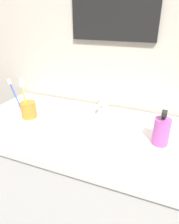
% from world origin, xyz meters
% --- Properties ---
extents(tiled_wall_back, '(2.41, 0.04, 2.40)m').
position_xyz_m(tiled_wall_back, '(0.00, 0.33, 1.20)').
color(tiled_wall_back, beige).
rests_on(tiled_wall_back, ground).
extents(vanity_counter, '(1.21, 0.57, 0.90)m').
position_xyz_m(vanity_counter, '(0.00, 0.00, 0.45)').
color(vanity_counter, silver).
rests_on(vanity_counter, ground).
extents(sink_basin, '(0.49, 0.49, 0.11)m').
position_xyz_m(sink_basin, '(-0.01, -0.03, 0.87)').
color(sink_basin, white).
rests_on(sink_basin, vanity_counter).
extents(faucet, '(0.02, 0.15, 0.14)m').
position_xyz_m(faucet, '(-0.01, 0.21, 0.97)').
color(faucet, silver).
rests_on(faucet, sink_basin).
extents(toothbrush_cup, '(0.08, 0.08, 0.09)m').
position_xyz_m(toothbrush_cup, '(-0.35, -0.01, 0.94)').
color(toothbrush_cup, orange).
rests_on(toothbrush_cup, vanity_counter).
extents(toothbrush_white, '(0.04, 0.02, 0.20)m').
position_xyz_m(toothbrush_white, '(-0.37, 0.01, 1.02)').
color(toothbrush_white, white).
rests_on(toothbrush_white, toothbrush_cup).
extents(toothbrush_blue, '(0.05, 0.04, 0.21)m').
position_xyz_m(toothbrush_blue, '(-0.39, -0.03, 1.02)').
color(toothbrush_blue, blue).
rests_on(toothbrush_blue, toothbrush_cup).
extents(toothbrush_yellow, '(0.02, 0.04, 0.20)m').
position_xyz_m(toothbrush_yellow, '(-0.34, -0.04, 1.02)').
color(toothbrush_yellow, yellow).
rests_on(toothbrush_yellow, toothbrush_cup).
extents(soap_dispenser, '(0.07, 0.07, 0.15)m').
position_xyz_m(soap_dispenser, '(0.31, 0.00, 0.96)').
color(soap_dispenser, '#B24CA5').
rests_on(soap_dispenser, vanity_counter).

